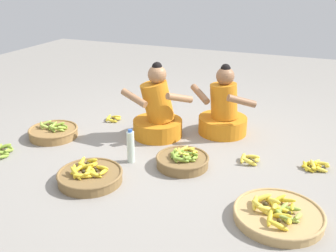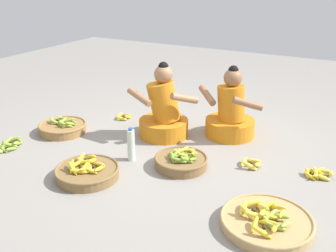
# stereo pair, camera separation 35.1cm
# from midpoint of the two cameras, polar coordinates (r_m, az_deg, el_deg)

# --- Properties ---
(ground_plane) EXTENTS (10.00, 10.00, 0.00)m
(ground_plane) POSITION_cam_midpoint_polar(r_m,az_deg,el_deg) (3.82, -1.50, -3.87)
(ground_plane) COLOR gray
(vendor_woman_front) EXTENTS (0.69, 0.53, 0.80)m
(vendor_woman_front) POSITION_cam_midpoint_polar(r_m,az_deg,el_deg) (4.09, -4.00, 1.80)
(vendor_woman_front) COLOR orange
(vendor_woman_front) RESTS_ON ground
(vendor_woman_behind) EXTENTS (0.74, 0.52, 0.76)m
(vendor_woman_behind) POSITION_cam_midpoint_polar(r_m,az_deg,el_deg) (4.19, 5.66, 2.00)
(vendor_woman_behind) COLOR orange
(vendor_woman_behind) RESTS_ON ground
(banana_basket_front_right) EXTENTS (0.55, 0.55, 0.17)m
(banana_basket_front_right) POSITION_cam_midpoint_polar(r_m,az_deg,el_deg) (3.39, -14.24, -7.10)
(banana_basket_front_right) COLOR brown
(banana_basket_front_right) RESTS_ON ground
(banana_basket_front_left) EXTENTS (0.51, 0.51, 0.17)m
(banana_basket_front_left) POSITION_cam_midpoint_polar(r_m,az_deg,el_deg) (4.36, -18.57, -0.87)
(banana_basket_front_left) COLOR olive
(banana_basket_front_left) RESTS_ON ground
(banana_basket_mid_left) EXTENTS (0.64, 0.64, 0.16)m
(banana_basket_mid_left) POSITION_cam_midpoint_polar(r_m,az_deg,el_deg) (2.90, 12.38, -12.57)
(banana_basket_mid_left) COLOR tan
(banana_basket_mid_left) RESTS_ON ground
(banana_basket_back_right) EXTENTS (0.48, 0.48, 0.16)m
(banana_basket_back_right) POSITION_cam_midpoint_polar(r_m,az_deg,el_deg) (3.53, -0.71, -5.05)
(banana_basket_back_right) COLOR brown
(banana_basket_back_right) RESTS_ON ground
(loose_bananas_mid_right) EXTENTS (0.17, 0.18, 0.09)m
(loose_bananas_mid_right) POSITION_cam_midpoint_polar(r_m,az_deg,el_deg) (4.65, -10.08, 1.05)
(loose_bananas_mid_right) COLOR yellow
(loose_bananas_mid_right) RESTS_ON ground
(loose_bananas_near_vendor) EXTENTS (0.26, 0.23, 0.09)m
(loose_bananas_near_vendor) POSITION_cam_midpoint_polar(r_m,az_deg,el_deg) (3.69, 18.13, -5.61)
(loose_bananas_near_vendor) COLOR gold
(loose_bananas_near_vendor) RESTS_ON ground
(loose_bananas_near_bicycle) EXTENTS (0.18, 0.19, 0.09)m
(loose_bananas_near_bicycle) POSITION_cam_midpoint_polar(r_m,az_deg,el_deg) (3.66, 9.23, -4.86)
(loose_bananas_near_bicycle) COLOR yellow
(loose_bananas_near_bicycle) RESTS_ON ground
(water_bottle) EXTENTS (0.07, 0.07, 0.32)m
(water_bottle) POSITION_cam_midpoint_polar(r_m,az_deg,el_deg) (3.61, -8.24, -3.05)
(water_bottle) COLOR silver
(water_bottle) RESTS_ON ground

